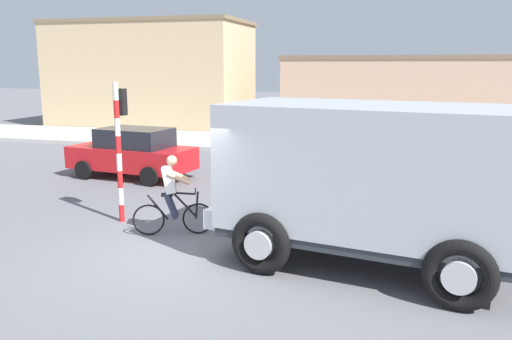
{
  "coord_description": "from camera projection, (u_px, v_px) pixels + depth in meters",
  "views": [
    {
      "loc": [
        4.15,
        -8.95,
        3.58
      ],
      "look_at": [
        0.9,
        2.5,
        1.2
      ],
      "focal_mm": 37.1,
      "sensor_mm": 36.0,
      "label": 1
    }
  ],
  "objects": [
    {
      "name": "car_red_near",
      "position": [
        336.0,
        155.0,
        16.54
      ],
      "size": [
        4.05,
        1.97,
        1.6
      ],
      "color": "red",
      "rests_on": "ground"
    },
    {
      "name": "ground_plane",
      "position": [
        176.0,
        252.0,
        10.26
      ],
      "size": [
        120.0,
        120.0,
        0.0
      ],
      "primitive_type": "plane",
      "color": "slate"
    },
    {
      "name": "building_mid_block",
      "position": [
        395.0,
        94.0,
        28.41
      ],
      "size": [
        11.66,
        5.35,
        4.04
      ],
      "color": "tan",
      "rests_on": "ground"
    },
    {
      "name": "truck_foreground",
      "position": [
        372.0,
        175.0,
        9.34
      ],
      "size": [
        5.76,
        3.51,
        2.9
      ],
      "color": "#B2B7BC",
      "rests_on": "ground"
    },
    {
      "name": "car_white_mid",
      "position": [
        133.0,
        153.0,
        16.92
      ],
      "size": [
        4.19,
        2.26,
        1.6
      ],
      "color": "red",
      "rests_on": "ground"
    },
    {
      "name": "cyclist",
      "position": [
        172.0,
        195.0,
        11.17
      ],
      "size": [
        1.62,
        0.75,
        1.72
      ],
      "color": "black",
      "rests_on": "ground"
    },
    {
      "name": "sidewalk_far",
      "position": [
        308.0,
        144.0,
        23.63
      ],
      "size": [
        80.0,
        5.0,
        0.16
      ],
      "primitive_type": "cube",
      "color": "#ADADA8",
      "rests_on": "ground"
    },
    {
      "name": "traffic_light_pole",
      "position": [
        120.0,
        133.0,
        11.97
      ],
      "size": [
        0.24,
        0.43,
        3.2
      ],
      "color": "red",
      "rests_on": "ground"
    },
    {
      "name": "building_corner_left",
      "position": [
        152.0,
        74.0,
        30.99
      ],
      "size": [
        11.2,
        5.99,
        6.04
      ],
      "color": "#D1B284",
      "rests_on": "ground"
    }
  ]
}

